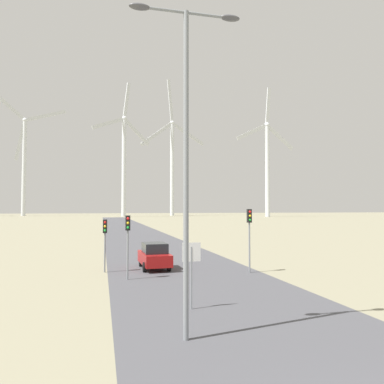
{
  "coord_description": "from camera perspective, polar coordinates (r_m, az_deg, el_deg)",
  "views": [
    {
      "loc": [
        -5.41,
        -4.85,
        4.29
      ],
      "look_at": [
        0.0,
        17.54,
        5.27
      ],
      "focal_mm": 35.0,
      "sensor_mm": 36.0,
      "label": 1
    }
  ],
  "objects": [
    {
      "name": "road_surface",
      "position": [
        53.3,
        -7.77,
        -7.03
      ],
      "size": [
        10.0,
        240.0,
        0.01
      ],
      "color": "#47474C",
      "rests_on": "ground"
    },
    {
      "name": "streetlamp",
      "position": [
        12.59,
        -0.92,
        9.24
      ],
      "size": [
        3.83,
        0.32,
        10.98
      ],
      "color": "gray",
      "rests_on": "ground"
    },
    {
      "name": "stop_sign_near",
      "position": [
        16.2,
        -0.1,
        -10.68
      ],
      "size": [
        0.81,
        0.07,
        2.81
      ],
      "color": "gray",
      "rests_on": "ground"
    },
    {
      "name": "traffic_light_post_near_left",
      "position": [
        22.93,
        -9.76,
        -6.1
      ],
      "size": [
        0.28,
        0.34,
        3.84
      ],
      "color": "gray",
      "rests_on": "ground"
    },
    {
      "name": "traffic_light_post_near_right",
      "position": [
        25.24,
        8.74,
        -5.16
      ],
      "size": [
        0.28,
        0.34,
        4.21
      ],
      "color": "gray",
      "rests_on": "ground"
    },
    {
      "name": "traffic_light_post_mid_left",
      "position": [
        25.83,
        -13.13,
        -6.18
      ],
      "size": [
        0.28,
        0.34,
        3.51
      ],
      "color": "gray",
      "rests_on": "ground"
    },
    {
      "name": "car_approaching",
      "position": [
        26.9,
        -5.75,
        -9.64
      ],
      "size": [
        1.97,
        4.17,
        1.83
      ],
      "color": "maroon",
      "rests_on": "ground"
    },
    {
      "name": "wind_turbine_left",
      "position": [
        222.99,
        -24.19,
        4.93
      ],
      "size": [
        37.99,
        9.99,
        67.26
      ],
      "color": "silver",
      "rests_on": "ground"
    },
    {
      "name": "wind_turbine_center",
      "position": [
        190.01,
        -10.32,
        5.33
      ],
      "size": [
        29.27,
        16.08,
        67.59
      ],
      "color": "silver",
      "rests_on": "ground"
    },
    {
      "name": "wind_turbine_right",
      "position": [
        210.16,
        -3.04,
        5.24
      ],
      "size": [
        39.5,
        17.4,
        76.28
      ],
      "color": "silver",
      "rests_on": "ground"
    },
    {
      "name": "wind_turbine_far_right",
      "position": [
        185.84,
        11.39,
        4.81
      ],
      "size": [
        32.71,
        6.68,
        63.4
      ],
      "color": "silver",
      "rests_on": "ground"
    }
  ]
}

